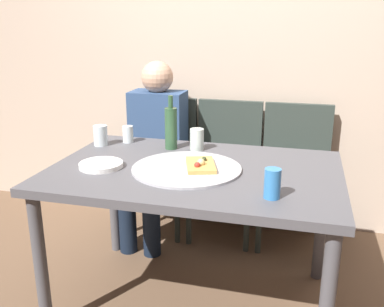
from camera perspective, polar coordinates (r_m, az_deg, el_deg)
name	(u,v)px	position (r m, az deg, el deg)	size (l,w,h in m)	color
ground_plane	(195,301)	(2.41, 0.35, -18.91)	(8.00, 8.00, 0.00)	brown
back_wall	(236,39)	(3.03, 5.81, 14.91)	(6.00, 0.10, 2.60)	#BCA893
dining_table	(195,184)	(2.09, 0.38, -4.08)	(1.37, 0.91, 0.74)	#4C4C51
pizza_tray	(187,168)	(2.03, -0.72, -2.00)	(0.52, 0.52, 0.01)	#ADADB2
pizza_slice_last	(201,165)	(2.03, 1.15, -1.49)	(0.19, 0.25, 0.05)	tan
wine_bottle	(171,128)	(2.34, -2.81, 3.46)	(0.07, 0.07, 0.29)	#2D5133
tumbler_near	(128,134)	(2.50, -8.49, 2.55)	(0.06, 0.06, 0.10)	silver
tumbler_far	(197,139)	(2.32, 0.65, 1.87)	(0.08, 0.08, 0.12)	#B7C6BC
wine_glass	(100,136)	(2.47, -12.04, 2.34)	(0.08, 0.08, 0.11)	silver
soda_can	(272,183)	(1.73, 10.60, -3.93)	(0.07, 0.07, 0.12)	#337AC1
plate_stack	(101,165)	(2.11, -11.95, -1.49)	(0.21, 0.21, 0.02)	white
chair_left	(162,155)	(3.03, -4.01, -0.17)	(0.44, 0.44, 0.90)	#2D3833
chair_middle	(226,160)	(2.92, 4.53, -0.86)	(0.44, 0.44, 0.90)	#2D3833
chair_right	(295,166)	(2.88, 13.49, -1.56)	(0.44, 0.44, 0.90)	#2D3833
guest_in_sweater	(154,143)	(2.86, -5.03, 1.39)	(0.36, 0.56, 1.17)	navy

